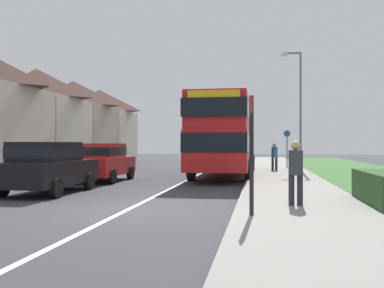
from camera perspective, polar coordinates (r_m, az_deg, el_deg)
ground_plane at (r=10.58m, az=-8.69°, el=-8.68°), size 120.00×120.00×0.00m
lane_marking_centre at (r=18.31m, az=-1.01°, el=-5.00°), size 0.14×60.00×0.01m
pavement_near_side at (r=16.07m, az=12.68°, el=-5.50°), size 3.20×68.00×0.12m
double_decker_bus at (r=21.75m, az=4.43°, el=1.42°), size 2.80×11.08×3.70m
parked_car_black at (r=14.70m, az=-18.48°, el=-2.68°), size 1.93×4.00×1.66m
parked_car_red at (r=18.86m, az=-11.88°, el=-2.15°), size 1.98×3.95×1.62m
pedestrian_at_stop at (r=10.68m, az=13.52°, el=-3.34°), size 0.34×0.34×1.67m
pedestrian_walking_away at (r=24.75m, az=10.83°, el=-1.45°), size 0.34×0.34×1.67m
bus_stop_sign at (r=9.04m, az=7.86°, el=-0.36°), size 0.09×0.52×2.60m
cycle_route_sign at (r=29.51m, az=12.42°, el=-0.35°), size 0.44×0.08×2.52m
street_lamp_mid at (r=25.00m, az=13.87°, el=5.31°), size 1.14×0.20×6.75m
house_terrace_far_side at (r=35.09m, az=-17.51°, el=3.04°), size 6.04×24.08×6.94m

